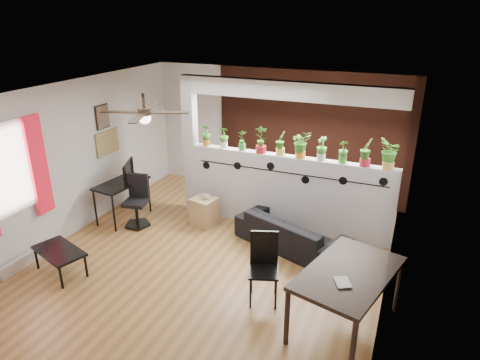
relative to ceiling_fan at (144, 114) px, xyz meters
The scene contains 31 objects.
room_shell 1.33m from the ceiling_fan, 20.56° to the left, with size 6.30×7.10×2.90m.
partition_wall 2.91m from the ceiling_fan, 48.37° to the left, with size 3.60×0.18×1.35m, color #BCBCC1.
ceiling_header 2.41m from the ceiling_fan, 48.37° to the left, with size 3.60×0.18×0.30m, color silver.
pier_column 2.09m from the ceiling_fan, 99.77° to the left, with size 0.22×0.20×2.60m, color #BCBCC1.
brick_panel 3.78m from the ceiling_fan, 63.93° to the left, with size 3.90×0.05×2.60m, color #983F2C.
vine_decal 2.64m from the ceiling_fan, 46.80° to the left, with size 3.31×0.01×0.30m.
window_assembly 2.13m from the ceiling_fan, 152.87° to the right, with size 0.09×1.30×1.55m.
baseboard_heater 2.96m from the ceiling_fan, 152.65° to the right, with size 0.08×1.00×0.18m, color silver.
corkboard 2.38m from the ceiling_fan, 144.85° to the left, with size 0.03×0.60×0.45m, color olive.
framed_art 2.19m from the ceiling_fan, 145.97° to the left, with size 0.03×0.34×0.44m.
ceiling_fan is the anchor object (origin of this frame).
potted_plant_0 1.95m from the ceiling_fan, 89.36° to the left, with size 0.20×0.16×0.38m.
potted_plant_1 1.99m from the ceiling_fan, 78.35° to the left, with size 0.22×0.20×0.38m.
potted_plant_2 2.09m from the ceiling_fan, 68.14° to the left, with size 0.22×0.20×0.37m.
potted_plant_3 2.21m from the ceiling_fan, 59.19° to the left, with size 0.30×0.25×0.49m.
potted_plant_4 2.41m from the ceiling_fan, 51.64° to the left, with size 0.24×0.26×0.42m.
potted_plant_5 2.63m from the ceiling_fan, 45.39° to the left, with size 0.31×0.30×0.46m.
potted_plant_6 2.89m from the ceiling_fan, 40.24° to the left, with size 0.26×0.25×0.40m.
potted_plant_7 3.16m from the ceiling_fan, 36.00° to the left, with size 0.23×0.22×0.37m.
potted_plant_8 3.43m from the ceiling_fan, 32.47° to the left, with size 0.30×0.31×0.46m.
potted_plant_9 3.72m from the ceiling_fan, 29.51° to the left, with size 0.23×0.28×0.49m.
sofa 3.00m from the ceiling_fan, 31.76° to the left, with size 1.79×0.71×0.52m, color black.
cube_shelf 2.45m from the ceiling_fan, 82.42° to the left, with size 0.42×0.37×0.51m, color #A38156.
cup 2.20m from the ceiling_fan, 80.29° to the left, with size 0.13×0.13×0.10m, color gray.
computer_desk 2.32m from the ceiling_fan, 144.03° to the left, with size 0.64×1.07×0.73m.
monitor 2.27m from the ceiling_fan, 139.99° to the left, with size 0.06×0.34×0.19m, color black.
office_chair 2.28m from the ceiling_fan, 137.45° to the left, with size 0.49×0.49×0.93m.
dining_table 3.43m from the ceiling_fan, ahead, with size 1.24×1.64×0.80m.
book 3.35m from the ceiling_fan, 14.19° to the right, with size 0.16×0.22×0.02m, color gray.
folding_chair 2.58m from the ceiling_fan, ahead, with size 0.50×0.50×0.97m.
coffee_table 2.41m from the ceiling_fan, 140.71° to the right, with size 0.94×0.71×0.39m.
Camera 1 is at (2.67, -5.16, 3.66)m, focal length 32.00 mm.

